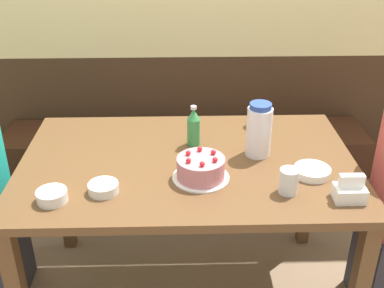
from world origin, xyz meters
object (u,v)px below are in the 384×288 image
glass_tumbler_short (258,117)px  soju_bottle (194,127)px  bowl_soup_white (52,196)px  bowl_side_dish (312,171)px  glass_water_tall (289,181)px  napkin_holder (350,191)px  bowl_rice_small (103,188)px  water_pitcher (259,130)px  bench_seat (185,166)px  birthday_cake (201,168)px

glass_tumbler_short → soju_bottle: bearing=-149.3°
bowl_soup_white → bowl_side_dish: bearing=8.9°
glass_tumbler_short → bowl_soup_white: bearing=-144.0°
bowl_side_dish → glass_water_tall: glass_water_tall is taller
bowl_side_dish → glass_tumbler_short: glass_tumbler_short is taller
soju_bottle → glass_tumbler_short: (0.31, 0.18, -0.04)m
napkin_holder → glass_tumbler_short: size_ratio=1.29×
bowl_rice_small → glass_tumbler_short: bearing=40.1°
water_pitcher → bowl_side_dish: water_pitcher is taller
water_pitcher → bowl_soup_white: 0.86m
napkin_holder → bench_seat: bearing=116.9°
glass_tumbler_short → birthday_cake: bearing=-122.0°
soju_bottle → glass_water_tall: 0.51m
napkin_holder → birthday_cake: bearing=162.8°
bowl_soup_white → bowl_rice_small: 0.18m
bench_seat → glass_tumbler_short: (0.34, -0.51, 0.56)m
bowl_side_dish → glass_water_tall: bearing=-135.3°
water_pitcher → bowl_rice_small: water_pitcher is taller
bench_seat → bowl_side_dish: bowl_side_dish is taller
bowl_rice_small → glass_water_tall: size_ratio=1.17×
birthday_cake → bowl_rice_small: (-0.36, -0.09, -0.02)m
napkin_holder → bowl_soup_white: 1.07m
birthday_cake → water_pitcher: size_ratio=0.96×
water_pitcher → bowl_rice_small: size_ratio=2.07×
birthday_cake → bowl_rice_small: birthday_cake is taller
glass_tumbler_short → glass_water_tall: bearing=-87.2°
bowl_soup_white → bowl_rice_small: size_ratio=0.99×
soju_bottle → bench_seat: bearing=92.4°
soju_bottle → bowl_rice_small: size_ratio=1.63×
napkin_holder → bowl_rice_small: size_ratio=0.98×
bowl_soup_white → napkin_holder: bearing=-1.2°
bowl_soup_white → bowl_rice_small: bowl_soup_white is taller
water_pitcher → soju_bottle: (-0.27, 0.09, -0.03)m
bowl_rice_small → water_pitcher: bearing=24.0°
birthday_cake → napkin_holder: (0.53, -0.16, -0.01)m
napkin_holder → glass_tumbler_short: napkin_holder is taller
soju_bottle → glass_water_tall: (0.34, -0.39, -0.04)m
bench_seat → glass_water_tall: bearing=-71.3°
bench_seat → glass_water_tall: size_ratio=22.31×
birthday_cake → water_pitcher: 0.32m
bench_seat → water_pitcher: size_ratio=9.22×
birthday_cake → glass_tumbler_short: bearing=58.0°
birthday_cake → glass_water_tall: bearing=-18.7°
bench_seat → birthday_cake: (0.05, -0.97, 0.56)m
bowl_soup_white → birthday_cake: bearing=14.7°
soju_bottle → bowl_rice_small: soju_bottle is taller
water_pitcher → glass_water_tall: 0.31m
birthday_cake → glass_water_tall: birthday_cake is taller
bowl_soup_white → bowl_rice_small: (0.18, 0.05, -0.00)m
birthday_cake → bowl_soup_white: bearing=-165.3°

